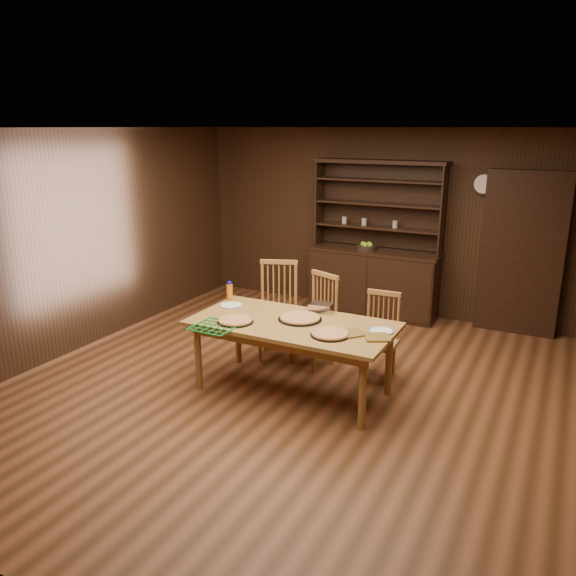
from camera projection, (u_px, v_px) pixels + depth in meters
The scene contains 20 objects.
floor at pixel (285, 389), 5.80m from camera, with size 6.00×6.00×0.00m, color brown.
room_shell at pixel (284, 239), 5.36m from camera, with size 6.00×6.00×6.00m.
china_hutch at pixel (374, 273), 7.98m from camera, with size 1.84×0.52×2.17m.
doorway at pixel (522, 254), 7.15m from camera, with size 1.00×0.18×2.10m, color black.
wall_clock at pixel (484, 184), 7.20m from camera, with size 0.30×0.05×0.30m.
dining_table at pixel (293, 329), 5.56m from camera, with size 2.01×1.01×0.75m.
chair_left at pixel (278, 306), 6.55m from camera, with size 0.59×0.57×1.12m.
chair_center at pixel (318, 316), 6.32m from camera, with size 0.55×0.54×1.04m.
chair_right at pixel (380, 332), 5.99m from camera, with size 0.40×0.38×0.93m.
pizza_left at pixel (235, 321), 5.54m from camera, with size 0.36×0.36×0.04m.
pizza_right at pixel (330, 334), 5.18m from camera, with size 0.37×0.37×0.04m.
pizza_center at pixel (300, 318), 5.61m from camera, with size 0.44×0.44×0.04m.
cooling_rack at pixel (215, 326), 5.41m from camera, with size 0.39×0.39×0.02m, color #0B9233, non-canonical shape.
plate_left at pixel (231, 305), 6.04m from camera, with size 0.25×0.25×0.02m.
plate_right at pixel (381, 331), 5.28m from camera, with size 0.23×0.23×0.02m.
foil_dish at pixel (321, 308), 5.84m from camera, with size 0.23×0.17×0.09m, color silver.
juice_bottle at pixel (230, 292), 6.20m from camera, with size 0.07×0.07×0.22m.
pot_holder_a at pixel (377, 337), 5.12m from camera, with size 0.22×0.22×0.02m, color red.
pot_holder_b at pixel (352, 333), 5.23m from camera, with size 0.22×0.22×0.02m, color red.
fruit_bowl at pixel (367, 247), 7.86m from camera, with size 0.28×0.28×0.12m.
Camera 1 is at (2.44, -4.68, 2.61)m, focal length 35.00 mm.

